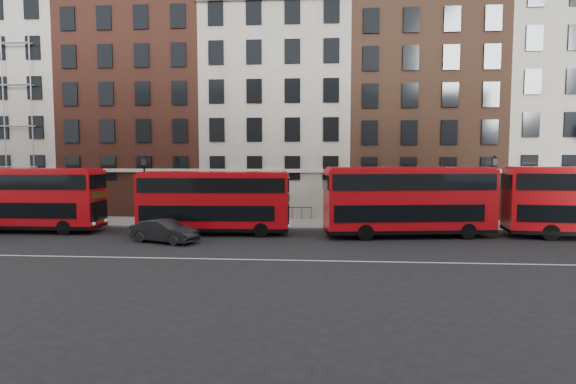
# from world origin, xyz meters

# --- Properties ---
(ground) EXTENTS (120.00, 120.00, 0.00)m
(ground) POSITION_xyz_m (0.00, 0.00, 0.00)
(ground) COLOR black
(ground) RESTS_ON ground
(pavement) EXTENTS (80.00, 5.00, 0.15)m
(pavement) POSITION_xyz_m (0.00, 10.50, 0.07)
(pavement) COLOR gray
(pavement) RESTS_ON ground
(kerb) EXTENTS (80.00, 0.30, 0.16)m
(kerb) POSITION_xyz_m (0.00, 8.00, 0.08)
(kerb) COLOR gray
(kerb) RESTS_ON ground
(road_centre_line) EXTENTS (70.00, 0.12, 0.01)m
(road_centre_line) POSITION_xyz_m (0.00, -2.00, 0.01)
(road_centre_line) COLOR white
(road_centre_line) RESTS_ON ground
(building_terrace) EXTENTS (64.00, 11.95, 22.00)m
(building_terrace) POSITION_xyz_m (-0.31, 17.88, 10.24)
(building_terrace) COLOR #BEB4A5
(building_terrace) RESTS_ON ground
(bus_a) EXTENTS (10.83, 2.73, 4.54)m
(bus_a) POSITION_xyz_m (-16.99, 5.49, 2.43)
(bus_a) COLOR #BE0910
(bus_a) RESTS_ON ground
(bus_b) EXTENTS (10.39, 2.97, 4.32)m
(bus_b) POSITION_xyz_m (-3.35, 5.49, 2.32)
(bus_b) COLOR #BE0910
(bus_b) RESTS_ON ground
(bus_c) EXTENTS (11.37, 4.17, 4.67)m
(bus_c) POSITION_xyz_m (9.78, 5.49, 2.50)
(bus_c) COLOR #BE0910
(bus_c) RESTS_ON ground
(car_front) EXTENTS (4.64, 2.92, 1.44)m
(car_front) POSITION_xyz_m (-5.72, 2.33, 0.72)
(car_front) COLOR black
(car_front) RESTS_ON ground
(lamp_post_left) EXTENTS (0.44, 0.44, 5.33)m
(lamp_post_left) POSITION_xyz_m (-9.55, 8.83, 3.08)
(lamp_post_left) COLOR black
(lamp_post_left) RESTS_ON pavement
(lamp_post_right) EXTENTS (0.44, 0.44, 5.33)m
(lamp_post_right) POSITION_xyz_m (16.57, 8.92, 3.08)
(lamp_post_right) COLOR black
(lamp_post_right) RESTS_ON pavement
(iron_railings) EXTENTS (6.60, 0.06, 1.00)m
(iron_railings) POSITION_xyz_m (0.00, 12.70, 0.65)
(iron_railings) COLOR black
(iron_railings) RESTS_ON pavement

